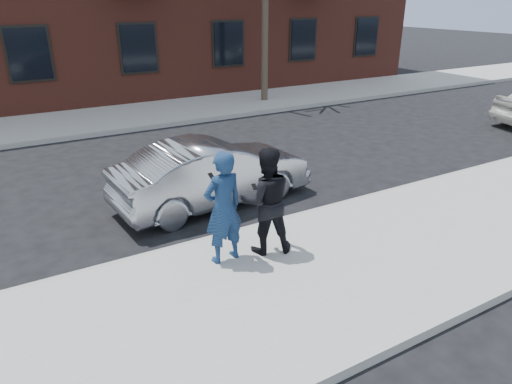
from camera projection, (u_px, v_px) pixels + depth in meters
ground at (368, 252)px, 7.74m from camera, size 100.00×100.00×0.00m
near_sidewalk at (378, 254)px, 7.51m from camera, size 50.00×3.50×0.15m
near_curb at (313, 213)px, 8.95m from camera, size 50.00×0.10×0.15m
far_sidewalk at (155, 113)px, 16.69m from camera, size 50.00×3.50×0.15m
far_curb at (173, 124)px, 15.25m from camera, size 50.00×0.10×0.15m
silver_sedan at (213, 173)px, 9.33m from camera, size 4.23×1.81×1.35m
man_hoodie at (223, 208)px, 6.89m from camera, size 0.70×0.53×1.79m
man_peacoat at (266, 201)px, 7.17m from camera, size 1.02×0.91×1.75m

